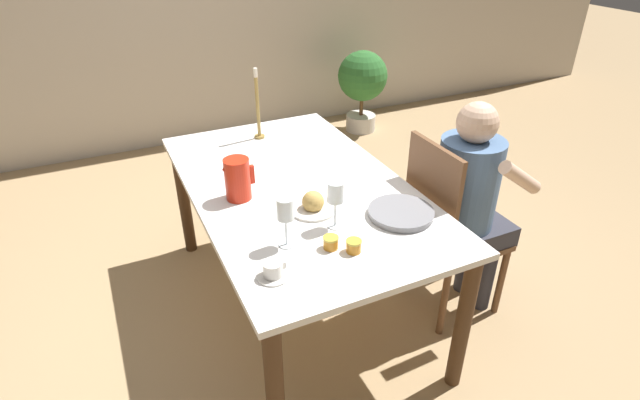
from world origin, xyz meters
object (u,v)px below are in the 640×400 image
wine_glass_water (335,194)px  serving_tray (401,213)px  person_seated (471,196)px  wine_glass_juice (285,211)px  chair_person_side (445,228)px  jam_jar_amber (354,245)px  bread_plate (313,204)px  red_pitcher (238,179)px  teacup_near_person (273,271)px  jam_jar_red (331,242)px  potted_plant (362,81)px  candlestick_tall (258,111)px

wine_glass_water → serving_tray: wine_glass_water is taller
wine_glass_water → person_seated: bearing=3.1°
wine_glass_juice → chair_person_side: bearing=7.5°
serving_tray → jam_jar_amber: jam_jar_amber is taller
wine_glass_water → serving_tray: bearing=-9.5°
person_seated → bread_plate: 0.81m
jam_jar_amber → red_pitcher: bearing=115.4°
teacup_near_person → bread_plate: bearing=47.9°
chair_person_side → person_seated: bearing=68.0°
jam_jar_red → potted_plant: size_ratio=0.08×
chair_person_side → bread_plate: 0.76m
teacup_near_person → candlestick_tall: candlestick_tall is taller
jam_jar_amber → candlestick_tall: size_ratio=0.15×
person_seated → serving_tray: (-0.47, -0.09, 0.08)m
bread_plate → chair_person_side: bearing=-6.2°
person_seated → red_pitcher: (-1.06, 0.35, 0.16)m
person_seated → wine_glass_water: (-0.77, -0.04, 0.22)m
serving_tray → bread_plate: (-0.32, 0.21, 0.01)m
teacup_near_person → jam_jar_amber: size_ratio=1.99×
chair_person_side → person_seated: size_ratio=0.84×
teacup_near_person → potted_plant: teacup_near_person is taller
serving_tray → jam_jar_red: (-0.38, -0.08, 0.01)m
jam_jar_amber → potted_plant: (1.56, 2.66, -0.30)m
serving_tray → chair_person_side: bearing=18.9°
person_seated → jam_jar_amber: person_seated is taller
jam_jar_red → wine_glass_water: bearing=57.1°
person_seated → teacup_near_person: size_ratio=9.58×
wine_glass_water → candlestick_tall: bearing=88.6°
person_seated → candlestick_tall: (-0.74, 0.98, 0.23)m
chair_person_side → wine_glass_water: size_ratio=4.72×
teacup_near_person → serving_tray: size_ratio=0.43×
chair_person_side → wine_glass_juice: chair_person_side is taller
red_pitcher → teacup_near_person: size_ratio=1.60×
person_seated → potted_plant: size_ratio=1.52×
bread_plate → candlestick_tall: candlestick_tall is taller
wine_glass_juice → jam_jar_red: wine_glass_juice is taller
chair_person_side → bread_plate: (-0.70, 0.08, 0.28)m
wine_glass_water → potted_plant: 2.95m
jam_jar_amber → chair_person_side: bearing=21.4°
jam_jar_red → candlestick_tall: size_ratio=0.15×
red_pitcher → bread_plate: bearing=-42.2°
person_seated → serving_tray: bearing=-79.2°
teacup_near_person → candlestick_tall: (0.38, 1.22, 0.14)m
wine_glass_juice → person_seated: bearing=4.6°
jam_jar_red → red_pitcher: bearing=111.5°
wine_glass_water → potted_plant: bearing=58.0°
wine_glass_juice → candlestick_tall: (0.26, 1.06, 0.01)m
potted_plant → person_seated: bearing=-107.8°
person_seated → wine_glass_water: person_seated is taller
wine_glass_juice → jam_jar_red: (0.15, -0.09, -0.13)m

